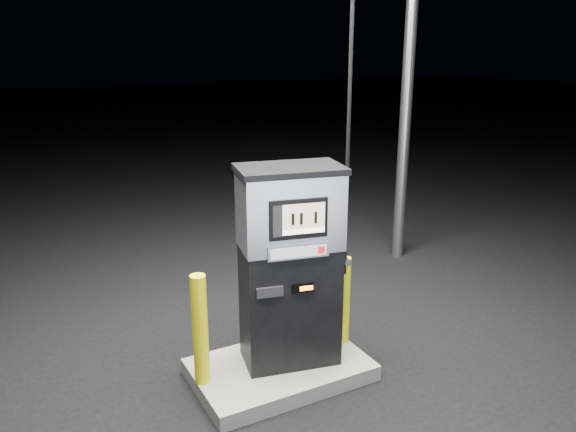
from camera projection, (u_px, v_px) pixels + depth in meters
name	position (u px, v px, depth m)	size (l,w,h in m)	color
ground	(280.00, 376.00, 5.30)	(80.00, 80.00, 0.00)	black
pump_island	(280.00, 370.00, 5.27)	(1.60, 1.00, 0.15)	slate
fuel_dispenser	(290.00, 265.00, 5.05)	(1.07, 0.73, 3.85)	black
bollard_left	(200.00, 330.00, 4.82)	(0.13, 0.13, 1.01)	yellow
bollard_right	(344.00, 300.00, 5.50)	(0.12, 0.12, 0.89)	yellow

